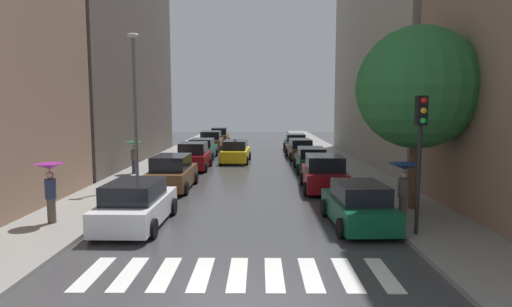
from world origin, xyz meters
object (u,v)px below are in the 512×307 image
parked_car_left_sixth (220,137)px  lamp_post_left (135,100)px  parked_car_right_nearest (358,206)px  parked_car_right_fifth (295,143)px  parked_car_left_fourth (202,149)px  parked_car_left_fifth (211,141)px  traffic_light_right_corner (421,134)px  taxi_midroad (236,152)px  parked_car_right_second (324,174)px  parked_car_right_fourth (300,149)px  parked_car_left_second (172,173)px  pedestrian_far_side (404,178)px  pedestrian_foreground (50,181)px  parked_car_right_third (311,160)px  street_tree_right (418,88)px  parked_car_left_third (194,157)px  parked_car_left_nearest (136,205)px  pedestrian_near_tree (134,151)px

parked_car_left_sixth → lamp_post_left: (-1.77, -25.25, 3.59)m
parked_car_right_nearest → parked_car_right_fifth: (-0.07, 24.93, 0.01)m
parked_car_left_fourth → parked_car_left_fifth: parked_car_left_fifth is taller
parked_car_left_sixth → traffic_light_right_corner: 34.49m
parked_car_right_fifth → taxi_midroad: bearing=149.0°
lamp_post_left → traffic_light_right_corner: bearing=-35.7°
parked_car_left_fifth → lamp_post_left: size_ratio=0.61×
parked_car_right_second → parked_car_right_fourth: bearing=2.2°
parked_car_left_second → parked_car_right_fifth: (7.69, 18.39, -0.06)m
parked_car_right_nearest → pedestrian_far_side: size_ratio=2.07×
parked_car_left_fourth → taxi_midroad: bearing=-128.0°
pedestrian_foreground → traffic_light_right_corner: traffic_light_right_corner is taller
parked_car_right_third → street_tree_right: bearing=-164.4°
parked_car_right_nearest → parked_car_right_third: (-0.12, 12.53, -0.00)m
parked_car_left_third → parked_car_right_fourth: bearing=-52.4°
parked_car_right_second → street_tree_right: (2.83, -4.28, 4.00)m
parked_car_right_second → traffic_light_right_corner: size_ratio=1.01×
parked_car_left_nearest → parked_car_right_second: bearing=-48.8°
street_tree_right → parked_car_left_fourth: bearing=121.8°
parked_car_left_third → traffic_light_right_corner: (9.22, -14.69, 2.46)m
parked_car_left_second → parked_car_left_sixth: (0.03, 25.22, 0.03)m
parked_car_right_nearest → parked_car_right_third: 12.53m
parked_car_right_nearest → taxi_midroad: (-5.16, 16.82, 0.04)m
pedestrian_near_tree → traffic_light_right_corner: bearing=135.4°
parked_car_right_nearest → pedestrian_far_side: (1.62, 0.27, 0.92)m
traffic_light_right_corner → lamp_post_left: 13.59m
traffic_light_right_corner → lamp_post_left: size_ratio=0.57×
parked_car_right_fifth → pedestrian_foreground: bearing=158.5°
parked_car_right_nearest → parked_car_left_second: bearing=47.4°
parked_car_left_second → pedestrian_far_side: bearing=-123.0°
pedestrian_near_tree → lamp_post_left: 5.22m
parked_car_left_fourth → taxi_midroad: size_ratio=1.02×
parked_car_left_third → parked_car_left_sixth: 18.45m
parked_car_right_second → taxi_midroad: (-4.93, 10.51, -0.05)m
street_tree_right → lamp_post_left: lamp_post_left is taller
parked_car_right_fourth → parked_car_right_fifth: 5.77m
parked_car_left_nearest → pedestrian_near_tree: (-3.18, 10.62, 0.75)m
taxi_midroad → pedestrian_far_side: 17.91m
parked_car_left_fifth → parked_car_right_third: (7.81, -12.85, -0.11)m
parked_car_left_fourth → parked_car_right_second: parked_car_right_second is taller
street_tree_right → parked_car_right_nearest: bearing=-142.1°
parked_car_left_fifth → street_tree_right: (10.54, -23.35, 3.98)m
parked_car_right_fifth → street_tree_right: (2.67, -22.91, 4.08)m
parked_car_left_fifth → taxi_midroad: (2.77, -8.56, -0.07)m
parked_car_left_fifth → parked_car_left_sixth: (0.21, 6.38, -0.00)m
parked_car_right_second → parked_car_right_third: 6.22m
parked_car_left_fifth → parked_car_left_sixth: 6.38m
parked_car_left_sixth → parked_car_right_third: bearing=-159.6°
parked_car_left_second → parked_car_left_fourth: parked_car_left_second is taller
parked_car_left_third → parked_car_left_fourth: parked_car_left_third is taller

